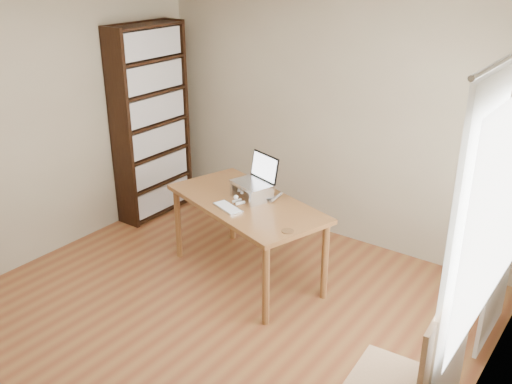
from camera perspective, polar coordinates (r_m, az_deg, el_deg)
name	(u,v)px	position (r m, az deg, el deg)	size (l,w,h in m)	color
room	(179,183)	(3.96, -7.68, 0.94)	(4.04, 4.54, 2.64)	brown
bookshelf	(151,123)	(6.32, -10.44, 6.82)	(0.30, 0.90, 2.10)	black
curtains	(491,231)	(3.84, 22.45, -3.58)	(0.03, 1.90, 2.25)	white
desk	(246,210)	(5.03, -0.97, -1.85)	(1.66, 1.16, 0.75)	brown
laptop_stand	(252,190)	(5.02, -0.43, 0.25)	(0.32, 0.25, 0.13)	silver
laptop	(256,176)	(5.02, -0.01, 1.65)	(0.41, 0.39, 0.25)	silver
keyboard	(228,208)	(4.85, -2.85, -1.58)	(0.33, 0.22, 0.02)	silver
coaster	(288,231)	(4.47, 3.18, -3.92)	(0.10, 0.10, 0.01)	#502F1B
cat	(257,192)	(5.03, 0.09, 0.01)	(0.23, 0.47, 0.14)	#4E443D
chair	(406,377)	(3.50, 14.76, -17.47)	(0.48, 0.48, 1.01)	tan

